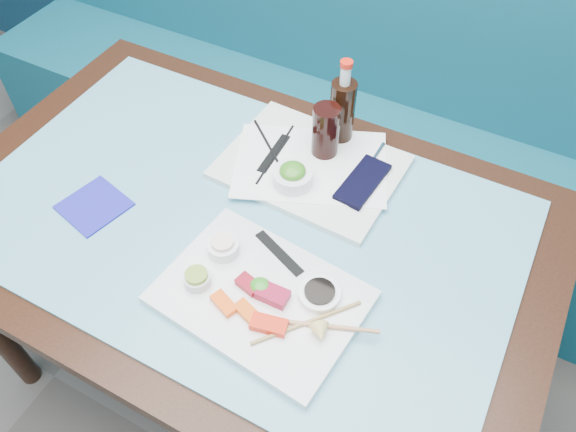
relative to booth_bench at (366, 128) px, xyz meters
The scene contains 34 objects.
booth_bench is the anchor object (origin of this frame).
dining_table 0.89m from the booth_bench, 90.00° to the right, with size 1.40×0.90×0.75m.
glass_top 0.92m from the booth_bench, 90.00° to the right, with size 1.22×0.76×0.01m, color #5CA2B9.
sashimi_plate 1.08m from the booth_bench, 81.59° to the right, with size 0.39×0.28×0.02m, color white.
salmon_left 1.14m from the booth_bench, 84.70° to the right, with size 0.06×0.03×0.01m, color #FF510A.
salmon_mid 1.14m from the booth_bench, 81.98° to the right, with size 0.06×0.03×0.01m, color #F25409.
salmon_right 1.15m from the booth_bench, 79.38° to the right, with size 0.07×0.03×0.02m, color red.
tuna_left 1.08m from the booth_bench, 83.24° to the right, with size 0.05×0.03×0.02m, color maroon.
tuna_right 1.09m from the booth_bench, 80.14° to the right, with size 0.06×0.04×0.02m, color maroon.
seaweed_garnish 1.08m from the booth_bench, 81.79° to the right, with size 0.04×0.04×0.02m, color #2F8E20.
ramekin_wasabi 1.11m from the booth_bench, 88.74° to the right, with size 0.05×0.05×0.02m, color silver.
wasabi_fill 1.12m from the booth_bench, 88.74° to the right, with size 0.05×0.05×0.01m, color olive.
ramekin_ginger 1.03m from the booth_bench, 88.31° to the right, with size 0.07×0.07×0.03m, color white.
ginger_fill 1.04m from the booth_bench, 88.31° to the right, with size 0.05×0.05×0.01m, color #FEE3D0.
soy_dish 1.07m from the booth_bench, 75.09° to the right, with size 0.08×0.08×0.02m, color white.
soy_fill 1.07m from the booth_bench, 75.09° to the right, with size 0.06×0.06×0.01m, color black.
lemon_wedge 1.15m from the booth_bench, 74.12° to the right, with size 0.04×0.04×0.03m, color #FEDC78.
chopstick_sleeve 0.99m from the booth_bench, 81.56° to the right, with size 0.14×0.02×0.00m, color black.
wooden_chopstick_a 1.12m from the booth_bench, 75.74° to the right, with size 0.01×0.01×0.23m, color #A3864D.
wooden_chopstick_b 1.13m from the booth_bench, 75.21° to the right, with size 0.01×0.01×0.26m, color tan.
serving_tray 0.74m from the booth_bench, 83.40° to the right, with size 0.41×0.31×0.02m, color silver.
paper_placemat 0.74m from the booth_bench, 83.40° to the right, with size 0.36×0.25×0.00m, color white.
seaweed_bowl 0.82m from the booth_bench, 84.91° to the right, with size 0.09×0.09×0.04m, color white.
seaweed_salad 0.83m from the booth_bench, 84.91° to the right, with size 0.06×0.06×0.03m, color #37811D.
cola_glass 0.74m from the booth_bench, 81.78° to the right, with size 0.07×0.07×0.13m, color black.
navy_pouch 0.77m from the booth_bench, 71.63° to the right, with size 0.07×0.16×0.01m, color black.
fork 0.69m from the booth_bench, 68.82° to the right, with size 0.01×0.01×0.08m, color silver.
black_chopstick_a 0.75m from the booth_bench, 92.41° to the right, with size 0.01×0.01×0.25m, color black.
black_chopstick_b 0.75m from the booth_bench, 91.69° to the right, with size 0.01×0.01×0.22m, color black.
tray_sleeve 0.75m from the booth_bench, 92.05° to the right, with size 0.02×0.14×0.00m, color black.
cola_bottle_body 0.69m from the booth_bench, 79.52° to the right, with size 0.06×0.06×0.18m, color black.
cola_bottle_neck 0.77m from the booth_bench, 79.52° to the right, with size 0.02×0.02×0.05m, color white.
cola_bottle_cap 0.80m from the booth_bench, 79.52° to the right, with size 0.03×0.03×0.01m, color red.
blue_napkin 1.08m from the booth_bench, 107.91° to the right, with size 0.13×0.13×0.01m, color #1C1D9C.
Camera 1 is at (0.47, 0.79, 1.73)m, focal length 35.00 mm.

